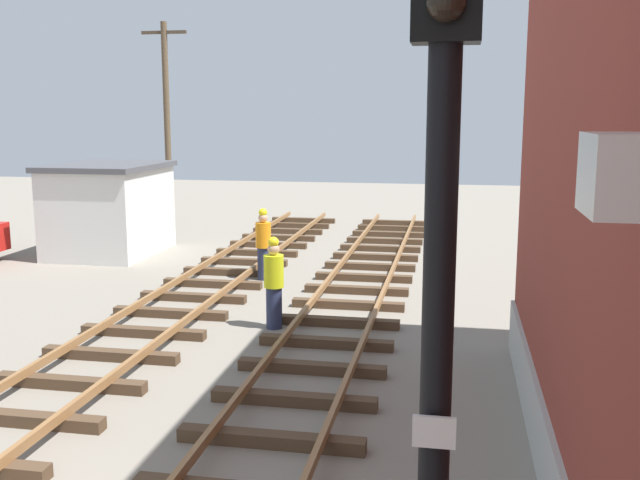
# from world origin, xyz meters

# --- Properties ---
(signal_mast) EXTENTS (0.36, 0.40, 5.75)m
(signal_mast) POSITION_xyz_m (3.31, -0.57, 3.59)
(signal_mast) COLOR black
(signal_mast) RESTS_ON ground
(control_hut) EXTENTS (3.00, 3.80, 2.76)m
(control_hut) POSITION_xyz_m (-7.02, 16.06, 1.39)
(control_hut) COLOR silver
(control_hut) RESTS_ON ground
(utility_pole_far) EXTENTS (1.80, 0.24, 7.70)m
(utility_pole_far) POSITION_xyz_m (-7.78, 22.78, 4.04)
(utility_pole_far) COLOR brown
(utility_pole_far) RESTS_ON ground
(track_worker_foreground) EXTENTS (0.40, 0.40, 1.87)m
(track_worker_foreground) POSITION_xyz_m (-1.46, 13.47, 0.93)
(track_worker_foreground) COLOR #262D4C
(track_worker_foreground) RESTS_ON ground
(track_worker_distant) EXTENTS (0.40, 0.40, 1.87)m
(track_worker_distant) POSITION_xyz_m (-0.14, 9.30, 0.93)
(track_worker_distant) COLOR #262D4C
(track_worker_distant) RESTS_ON ground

